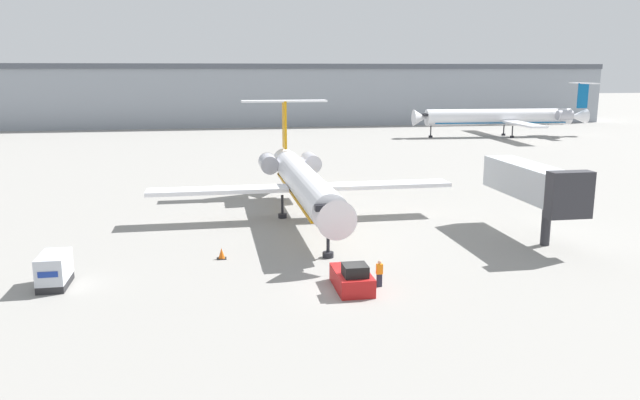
{
  "coord_description": "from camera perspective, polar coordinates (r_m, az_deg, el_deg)",
  "views": [
    {
      "loc": [
        -7.89,
        -35.15,
        13.22
      ],
      "look_at": [
        0.0,
        10.75,
        3.49
      ],
      "focal_mm": 35.0,
      "sensor_mm": 36.0,
      "label": 1
    }
  ],
  "objects": [
    {
      "name": "traffic_cone_left",
      "position": [
        45.18,
        -8.98,
        -4.86
      ],
      "size": [
        0.66,
        0.66,
        0.8
      ],
      "color": "black",
      "rests_on": "ground"
    },
    {
      "name": "jet_bridge",
      "position": [
        52.24,
        18.92,
        1.49
      ],
      "size": [
        3.2,
        12.17,
        6.19
      ],
      "color": "#2D2D33",
      "rests_on": "ground"
    },
    {
      "name": "airplane_parked_far_left",
      "position": [
        131.67,
        16.48,
        7.29
      ],
      "size": [
        36.25,
        30.17,
        10.7
      ],
      "color": "white",
      "rests_on": "ground"
    },
    {
      "name": "luggage_cart",
      "position": [
        42.24,
        -23.13,
        -5.93
      ],
      "size": [
        1.64,
        3.09,
        2.09
      ],
      "color": "#232326",
      "rests_on": "ground"
    },
    {
      "name": "terminal_building",
      "position": [
        155.46,
        -6.94,
        9.56
      ],
      "size": [
        180.0,
        16.8,
        14.69
      ],
      "color": "#8C939E",
      "rests_on": "ground"
    },
    {
      "name": "ground_plane",
      "position": [
        38.38,
        2.75,
        -8.37
      ],
      "size": [
        600.0,
        600.0,
        0.0
      ],
      "primitive_type": "plane",
      "color": "gray"
    },
    {
      "name": "pushback_tug",
      "position": [
        38.63,
        2.94,
        -7.17
      ],
      "size": [
        2.07,
        4.03,
        1.82
      ],
      "color": "#B21919",
      "rests_on": "ground"
    },
    {
      "name": "worker_near_tug",
      "position": [
        39.09,
        5.46,
        -6.65
      ],
      "size": [
        0.4,
        0.24,
        1.7
      ],
      "color": "#232838",
      "rests_on": "ground"
    },
    {
      "name": "airplane_main",
      "position": [
        55.96,
        -1.62,
        1.83
      ],
      "size": [
        27.37,
        29.31,
        10.05
      ],
      "color": "white",
      "rests_on": "ground"
    }
  ]
}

